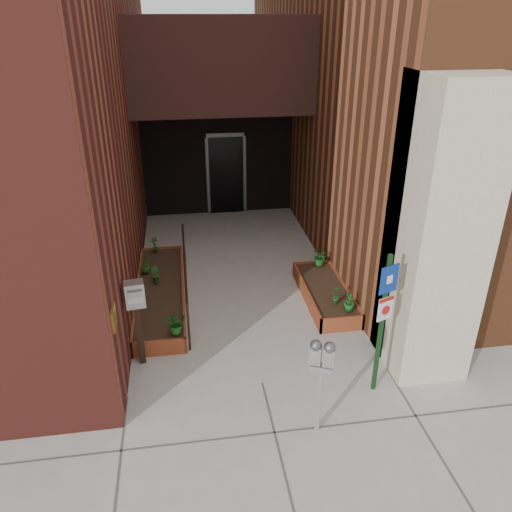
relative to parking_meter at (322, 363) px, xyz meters
name	(u,v)px	position (x,y,z in m)	size (l,w,h in m)	color
ground	(262,383)	(-0.58, 1.02, -1.11)	(80.00, 80.00, 0.00)	#9E9991
architecture	(207,15)	(-0.76, 7.92, 3.87)	(20.00, 14.60, 10.00)	maroon
planter_left	(161,294)	(-2.13, 3.72, -0.98)	(0.90, 3.60, 0.30)	brown
planter_right	(325,294)	(1.02, 3.22, -0.98)	(0.80, 2.20, 0.30)	brown
handrail	(185,265)	(-1.63, 3.67, -0.37)	(0.04, 3.34, 0.90)	black
parking_meter	(322,363)	(0.00, 0.00, 0.00)	(0.33, 0.23, 1.44)	#9F9FA1
sign_post	(384,311)	(1.04, 0.64, 0.26)	(0.29, 0.13, 2.23)	#133616
payment_dropbox	(136,306)	(-2.39, 1.82, -0.06)	(0.31, 0.25, 1.46)	black
shrub_left_a	(176,323)	(-1.83, 2.12, -0.63)	(0.33, 0.33, 0.37)	#1B601B
shrub_left_b	(155,274)	(-2.21, 3.92, -0.65)	(0.18, 0.18, 0.32)	#1E5217
shrub_left_c	(145,265)	(-2.43, 4.35, -0.64)	(0.19, 0.19, 0.34)	#235819
shrub_left_d	(155,244)	(-2.26, 5.32, -0.65)	(0.17, 0.17, 0.33)	#224F16
shrub_right_a	(349,302)	(1.20, 2.35, -0.64)	(0.19, 0.19, 0.34)	#19591E
shrub_right_b	(336,294)	(1.04, 2.62, -0.63)	(0.19, 0.19, 0.36)	#225F1B
shrub_right_c	(320,257)	(1.15, 4.12, -0.63)	(0.33, 0.33, 0.37)	#1B6122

